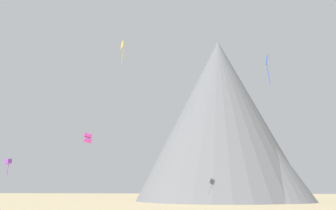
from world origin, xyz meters
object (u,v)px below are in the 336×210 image
at_px(rock_massif, 227,127).
at_px(kite_gold_high, 122,47).
at_px(kite_violet_low, 8,162).
at_px(kite_magenta_low, 88,138).
at_px(kite_blue_mid, 267,64).

bearing_deg(rock_massif, kite_gold_high, -115.44).
bearing_deg(kite_violet_low, rock_massif, -11.48).
height_order(kite_magenta_low, kite_gold_high, kite_gold_high).
distance_m(rock_massif, kite_magenta_low, 64.42).
xyz_separation_m(rock_massif, kite_blue_mid, (3.57, -74.35, -3.16)).
height_order(kite_gold_high, kite_blue_mid, kite_gold_high).
relative_size(kite_magenta_low, kite_blue_mid, 0.44).
distance_m(kite_magenta_low, kite_violet_low, 13.11).
distance_m(kite_gold_high, kite_violet_low, 31.56).
height_order(rock_massif, kite_blue_mid, rock_massif).
height_order(kite_violet_low, kite_blue_mid, kite_blue_mid).
bearing_deg(kite_violet_low, kite_magenta_low, -70.64).
relative_size(kite_gold_high, kite_blue_mid, 1.36).
xyz_separation_m(kite_magenta_low, kite_violet_low, (-12.62, -0.14, -3.54)).
xyz_separation_m(kite_gold_high, kite_blue_mid, (24.54, -30.27, -13.50)).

